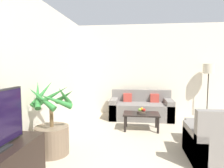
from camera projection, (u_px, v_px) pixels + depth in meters
wall_back at (186, 70)px, 5.91m from camera, size 8.09×0.06×2.70m
wall_left at (31, 73)px, 3.45m from camera, size 0.06×7.31×2.70m
potted_palm at (52, 131)px, 3.31m from camera, size 0.74×0.81×1.25m
sofa_loveseat at (141, 109)px, 5.56m from camera, size 1.70×0.81×0.78m
floor_lamp at (209, 72)px, 5.54m from camera, size 0.31×0.31×1.52m
coffee_table at (141, 116)px, 4.57m from camera, size 0.81×0.49×0.39m
fruit_bowl at (142, 112)px, 4.58m from camera, size 0.21×0.21×0.04m
apple_red at (144, 110)px, 4.55m from camera, size 0.07×0.07×0.07m
apple_green at (140, 110)px, 4.58m from camera, size 0.07×0.07×0.07m
orange_fruit at (142, 109)px, 4.64m from camera, size 0.08×0.08×0.08m
armchair at (218, 144)px, 3.06m from camera, size 0.86×0.85×0.86m
ottoman at (202, 132)px, 3.84m from camera, size 0.56×0.50×0.41m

